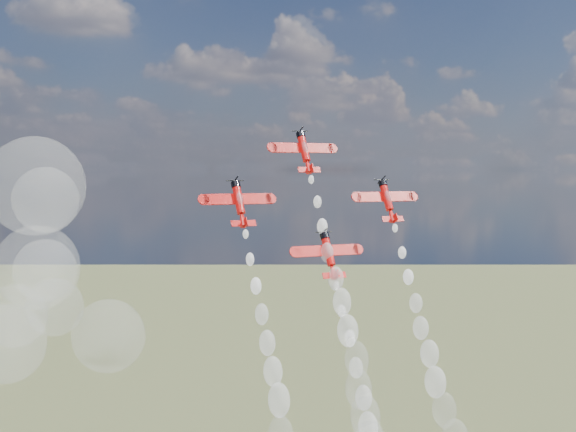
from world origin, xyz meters
The scene contains 5 objects.
plane_lead centered at (7.68, 9.81, 122.26)m, with size 13.42×7.03×8.78m.
plane_left centered at (-8.37, 4.42, 112.40)m, with size 13.42×7.03×8.78m.
plane_right centered at (23.74, 4.42, 112.40)m, with size 13.42×7.03×8.78m.
plane_slot centered at (7.68, -0.97, 102.54)m, with size 13.42×7.03×8.78m.
smoke_trail_lead centered at (7.55, -12.73, 80.51)m, with size 5.51×27.64×48.47m.
Camera 1 is at (-61.66, -135.19, 118.50)m, focal length 50.00 mm.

